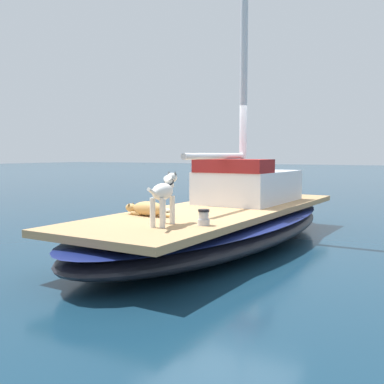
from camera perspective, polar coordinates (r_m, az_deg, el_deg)
The scene contains 8 objects.
ground_plane at distance 8.02m, azimuth 3.56°, elevation -6.69°, with size 120.00×120.00×0.00m, color #143347.
sailboat_main at distance 7.96m, azimuth 3.58°, elevation -4.32°, with size 2.74×7.31×0.66m.
mast_main at distance 8.84m, azimuth 6.17°, elevation 20.15°, with size 0.14×2.27×7.29m.
cabin_house at distance 8.88m, azimuth 6.99°, elevation 0.96°, with size 1.47×2.26×0.84m.
dog_tan at distance 6.92m, azimuth -5.65°, elevation -2.11°, with size 0.95×0.32×0.22m.
dog_white at distance 5.96m, azimuth -3.55°, elevation -0.16°, with size 0.32×0.93×0.70m.
deck_winch at distance 5.97m, azimuth 1.49°, elevation -3.26°, with size 0.16×0.16×0.21m.
coiled_rope at distance 7.36m, azimuth -3.93°, elevation -2.34°, with size 0.32×0.32×0.04m, color beige.
Camera 1 is at (3.45, -7.06, 1.60)m, focal length 42.48 mm.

